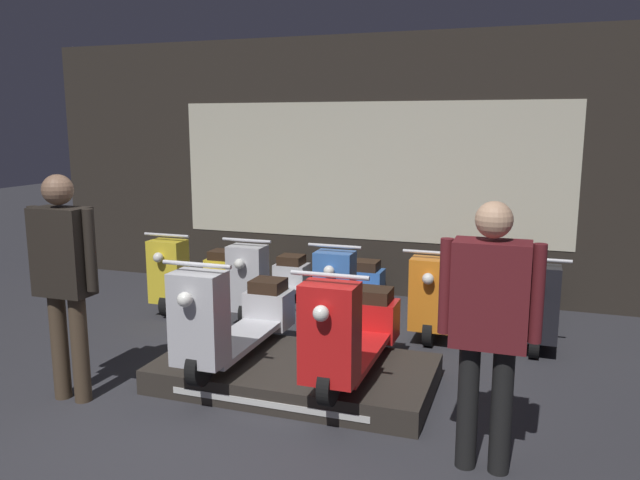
{
  "coord_description": "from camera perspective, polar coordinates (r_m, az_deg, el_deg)",
  "views": [
    {
      "loc": [
        1.96,
        -3.55,
        2.13
      ],
      "look_at": [
        0.08,
        1.96,
        1.05
      ],
      "focal_mm": 35.0,
      "sensor_mm": 36.0,
      "label": 1
    }
  ],
  "objects": [
    {
      "name": "scooter_display_right",
      "position": [
        4.88,
        2.91,
        -8.31
      ],
      "size": [
        0.55,
        1.69,
        0.94
      ],
      "color": "black",
      "rests_on": "display_platform"
    },
    {
      "name": "person_left_browsing",
      "position": [
        5.11,
        -22.38,
        -2.48
      ],
      "size": [
        0.59,
        0.24,
        1.77
      ],
      "color": "#473828",
      "rests_on": "ground_plane"
    },
    {
      "name": "scooter_backrow_1",
      "position": [
        7.22,
        -4.72,
        -3.75
      ],
      "size": [
        0.55,
        1.69,
        0.94
      ],
      "color": "black",
      "rests_on": "ground_plane"
    },
    {
      "name": "scooter_backrow_4",
      "position": [
        6.65,
        19.12,
        -5.57
      ],
      "size": [
        0.55,
        1.69,
        0.94
      ],
      "color": "black",
      "rests_on": "ground_plane"
    },
    {
      "name": "scooter_backrow_0",
      "position": [
        7.65,
        -11.42,
        -3.1
      ],
      "size": [
        0.55,
        1.69,
        0.94
      ],
      "color": "black",
      "rests_on": "ground_plane"
    },
    {
      "name": "display_platform",
      "position": [
        5.27,
        -2.31,
        -12.1
      ],
      "size": [
        2.26,
        1.17,
        0.2
      ],
      "color": "#2D2823",
      "rests_on": "ground_plane"
    },
    {
      "name": "shop_wall_back",
      "position": [
        7.81,
        4.32,
        6.62
      ],
      "size": [
        8.97,
        0.09,
        3.2
      ],
      "color": "#28231E",
      "rests_on": "ground_plane"
    },
    {
      "name": "scooter_backrow_3",
      "position": [
        6.7,
        10.76,
        -5.03
      ],
      "size": [
        0.55,
        1.69,
        0.94
      ],
      "color": "black",
      "rests_on": "ground_plane"
    },
    {
      "name": "scooter_backrow_2",
      "position": [
        6.9,
        2.73,
        -4.4
      ],
      "size": [
        0.55,
        1.69,
        0.94
      ],
      "color": "black",
      "rests_on": "ground_plane"
    },
    {
      "name": "ground_plane",
      "position": [
        4.58,
        -9.29,
        -17.29
      ],
      "size": [
        30.0,
        30.0,
        0.0
      ],
      "primitive_type": "plane",
      "color": "#2D2D33"
    },
    {
      "name": "scooter_display_left",
      "position": [
        5.24,
        -7.92,
        -7.08
      ],
      "size": [
        0.55,
        1.69,
        0.94
      ],
      "color": "black",
      "rests_on": "display_platform"
    },
    {
      "name": "person_right_browsing",
      "position": [
        3.89,
        15.21,
        -6.6
      ],
      "size": [
        0.61,
        0.25,
        1.69
      ],
      "color": "black",
      "rests_on": "ground_plane"
    }
  ]
}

